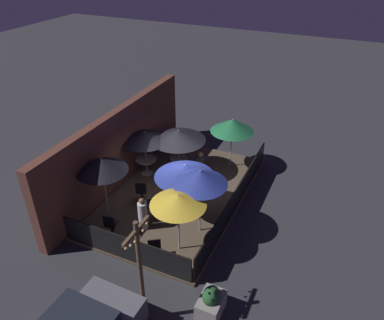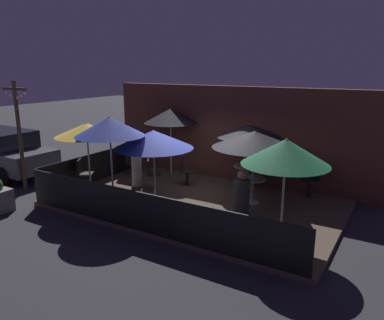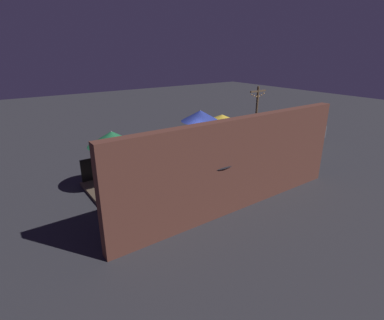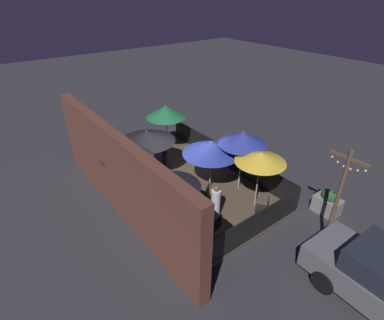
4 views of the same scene
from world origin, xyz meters
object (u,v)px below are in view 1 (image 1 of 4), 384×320
at_px(patron_0, 200,166).
at_px(light_post, 140,269).
at_px(patio_chair_1, 141,190).
at_px(patio_chair_0, 111,224).
at_px(patio_umbrella_0, 178,135).
at_px(patio_umbrella_2, 185,171).
at_px(patio_umbrella_6, 101,165).
at_px(dining_table_0, 179,161).
at_px(patio_chair_4, 154,247).
at_px(patio_umbrella_4, 200,177).
at_px(patio_chair_2, 153,206).
at_px(patio_umbrella_5, 178,200).
at_px(dining_table_1, 146,162).
at_px(patio_umbrella_1, 144,136).
at_px(patron_1, 143,215).
at_px(patio_umbrella_3, 232,125).
at_px(planter_box, 211,303).
at_px(patio_chair_3, 165,142).

bearing_deg(patron_0, light_post, 2.41).
xyz_separation_m(patio_chair_1, light_post, (-4.37, -2.70, 1.31)).
bearing_deg(patio_chair_0, patio_umbrella_0, -17.05).
bearing_deg(patio_umbrella_2, patio_umbrella_6, 115.02).
bearing_deg(dining_table_0, patio_umbrella_6, 161.15).
bearing_deg(patio_chair_4, patio_umbrella_4, -54.66).
xyz_separation_m(patio_chair_2, patio_chair_4, (-1.81, -1.08, 0.01)).
bearing_deg(patio_umbrella_5, dining_table_1, 43.05).
xyz_separation_m(patio_umbrella_5, patio_chair_0, (-0.41, 2.35, -1.48)).
relative_size(patio_umbrella_2, patio_umbrella_4, 0.87).
bearing_deg(light_post, dining_table_1, 29.76).
distance_m(dining_table_0, patron_0, 0.96).
relative_size(patio_umbrella_1, patio_chair_4, 2.09).
xyz_separation_m(patio_umbrella_1, patron_1, (-3.08, -1.67, -1.23)).
height_order(patio_umbrella_3, patio_umbrella_5, patio_umbrella_3).
distance_m(patio_umbrella_1, planter_box, 7.46).
distance_m(patio_umbrella_6, patio_chair_1, 2.08).
distance_m(patio_umbrella_1, patio_chair_3, 2.34).
distance_m(patio_umbrella_0, patron_1, 3.96).
distance_m(patio_chair_1, light_post, 5.30).
distance_m(patio_chair_2, light_post, 4.33).
height_order(patio_umbrella_0, patio_umbrella_4, patio_umbrella_4).
xyz_separation_m(patio_umbrella_1, dining_table_0, (0.66, -1.22, -1.25)).
height_order(patio_umbrella_2, patron_1, patio_umbrella_2).
xyz_separation_m(patio_chair_3, patron_1, (-5.04, -1.80, 0.05)).
relative_size(patio_umbrella_1, dining_table_0, 2.75).
xyz_separation_m(patron_0, light_post, (-6.90, -1.34, 1.30)).
relative_size(planter_box, light_post, 0.28).
bearing_deg(patio_chair_2, patio_chair_3, -12.22).
relative_size(patio_umbrella_5, patron_1, 1.72).
bearing_deg(patron_1, patio_umbrella_5, -19.93).
xyz_separation_m(planter_box, light_post, (-0.90, 1.57, 1.51)).
height_order(patio_umbrella_1, patio_chair_4, patio_umbrella_1).
bearing_deg(light_post, patio_umbrella_0, 18.64).
height_order(patio_umbrella_5, patron_0, patio_umbrella_5).
xyz_separation_m(patio_umbrella_2, patio_chair_3, (3.62, 2.75, -1.29)).
relative_size(patio_chair_0, patio_chair_4, 0.99).
distance_m(patio_umbrella_1, patio_umbrella_3, 3.71).
xyz_separation_m(patio_chair_4, planter_box, (-1.01, -2.31, -0.23)).
xyz_separation_m(patio_umbrella_6, patio_chair_2, (0.44, -1.68, -1.55)).
height_order(patio_chair_3, patio_chair_4, patio_chair_4).
height_order(patio_umbrella_3, patron_0, patio_umbrella_3).
distance_m(dining_table_1, patron_1, 3.50).
distance_m(patio_umbrella_5, planter_box, 3.06).
height_order(patio_umbrella_3, patio_chair_2, patio_umbrella_3).
relative_size(patio_chair_0, light_post, 0.28).
bearing_deg(patio_chair_4, patron_0, -26.36).
height_order(patio_umbrella_3, patio_chair_1, patio_umbrella_3).
bearing_deg(patio_umbrella_5, dining_table_0, 26.16).
bearing_deg(patio_umbrella_2, patio_chair_3, 37.19).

